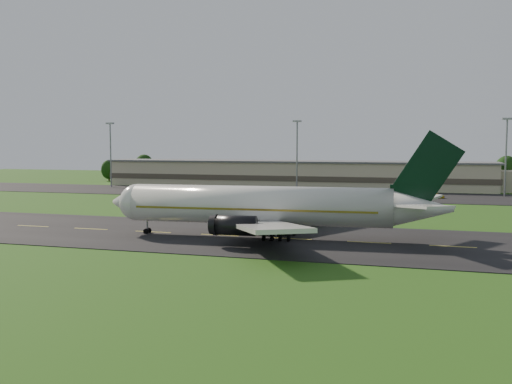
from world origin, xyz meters
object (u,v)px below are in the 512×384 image
(airliner, at_px, (265,206))
(terminal, at_px, (312,175))
(service_vehicle_c, at_px, (281,193))
(light_mast_west, at_px, (110,147))
(light_mast_centre, at_px, (297,147))
(service_vehicle_b, at_px, (195,188))
(service_vehicle_a, at_px, (196,190))
(service_vehicle_d, at_px, (436,196))
(light_mast_east, at_px, (506,148))

(airliner, xyz_separation_m, terminal, (-11.61, 96.12, -0.67))
(terminal, height_order, service_vehicle_c, terminal)
(light_mast_west, height_order, service_vehicle_c, light_mast_west)
(terminal, xyz_separation_m, light_mast_centre, (-1.40, -16.18, 8.75))
(terminal, bearing_deg, service_vehicle_b, -144.10)
(light_mast_centre, bearing_deg, service_vehicle_c, -97.43)
(airliner, bearing_deg, terminal, 92.82)
(service_vehicle_a, height_order, service_vehicle_d, service_vehicle_d)
(light_mast_east, bearing_deg, service_vehicle_c, -167.59)
(service_vehicle_a, bearing_deg, service_vehicle_b, 129.82)
(light_mast_west, relative_size, service_vehicle_d, 4.86)
(light_mast_west, height_order, light_mast_east, same)
(light_mast_centre, height_order, light_mast_east, same)
(airliner, relative_size, service_vehicle_b, 12.90)
(light_mast_east, height_order, service_vehicle_b, light_mast_east)
(light_mast_east, bearing_deg, service_vehicle_a, -173.83)
(light_mast_centre, xyz_separation_m, service_vehicle_a, (-27.43, -8.92, -12.06))
(service_vehicle_a, bearing_deg, light_mast_centre, 30.65)
(light_mast_east, distance_m, service_vehicle_d, 23.07)
(terminal, bearing_deg, service_vehicle_c, -96.03)
(terminal, height_order, light_mast_centre, light_mast_centre)
(service_vehicle_a, distance_m, service_vehicle_c, 26.05)
(light_mast_west, height_order, service_vehicle_d, light_mast_west)
(light_mast_east, height_order, service_vehicle_d, light_mast_east)
(service_vehicle_a, xyz_separation_m, service_vehicle_c, (25.81, -3.54, 0.07))
(light_mast_west, xyz_separation_m, service_vehicle_c, (58.37, -12.46, -11.99))
(airliner, xyz_separation_m, service_vehicle_a, (-40.45, 71.02, -3.98))
(light_mast_centre, distance_m, service_vehicle_c, 17.37)
(service_vehicle_a, distance_m, service_vehicle_b, 3.46)
(airliner, xyz_separation_m, service_vehicle_b, (-42.03, 74.10, -3.91))
(light_mast_east, xyz_separation_m, service_vehicle_c, (-56.63, -12.46, -11.99))
(light_mast_centre, relative_size, service_vehicle_d, 4.86)
(service_vehicle_a, distance_m, service_vehicle_d, 65.34)
(service_vehicle_b, bearing_deg, service_vehicle_d, -114.94)
(terminal, bearing_deg, service_vehicle_d, -35.41)
(airliner, bearing_deg, light_mast_centre, 95.18)
(airliner, bearing_deg, light_mast_east, 58.23)
(airliner, xyz_separation_m, service_vehicle_c, (-14.64, 67.48, -3.91))
(terminal, distance_m, light_mast_west, 64.10)
(light_mast_west, relative_size, service_vehicle_b, 5.12)
(service_vehicle_a, height_order, service_vehicle_c, service_vehicle_c)
(airliner, relative_size, light_mast_centre, 2.52)
(terminal, bearing_deg, light_mast_west, -165.24)
(service_vehicle_b, bearing_deg, light_mast_west, 57.75)
(light_mast_east, relative_size, service_vehicle_b, 5.12)
(light_mast_east, xyz_separation_m, service_vehicle_a, (-82.43, -8.92, -12.06))
(light_mast_east, distance_m, service_vehicle_a, 83.79)
(terminal, height_order, service_vehicle_a, terminal)
(light_mast_west, bearing_deg, light_mast_centre, 0.00)
(light_mast_centre, relative_size, service_vehicle_c, 4.37)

